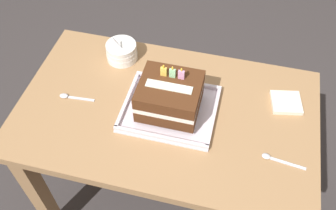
{
  "coord_description": "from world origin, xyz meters",
  "views": [
    {
      "loc": [
        0.21,
        -0.8,
        1.75
      ],
      "look_at": [
        0.01,
        0.0,
        0.73
      ],
      "focal_mm": 39.93,
      "sensor_mm": 36.0,
      "label": 1
    }
  ],
  "objects": [
    {
      "name": "ground_plane",
      "position": [
        0.0,
        0.0,
        0.0
      ],
      "size": [
        8.0,
        8.0,
        0.0
      ],
      "primitive_type": "plane",
      "color": "#383333"
    },
    {
      "name": "serving_spoon_by_bowls",
      "position": [
        0.39,
        -0.11,
        0.7
      ],
      "size": [
        0.14,
        0.03,
        0.01
      ],
      "color": "silver",
      "rests_on": "dining_table"
    },
    {
      "name": "bowl_stack",
      "position": [
        -0.24,
        0.22,
        0.73
      ],
      "size": [
        0.12,
        0.12,
        0.12
      ],
      "color": "white",
      "rests_on": "dining_table"
    },
    {
      "name": "birthday_cake",
      "position": [
        0.01,
        0.0,
        0.78
      ],
      "size": [
        0.21,
        0.19,
        0.16
      ],
      "color": "#4B2814",
      "rests_on": "foil_tray"
    },
    {
      "name": "napkin_pile",
      "position": [
        0.41,
        0.13,
        0.71
      ],
      "size": [
        0.12,
        0.12,
        0.02
      ],
      "color": "silver",
      "rests_on": "dining_table"
    },
    {
      "name": "serving_spoon_near_tray",
      "position": [
        -0.36,
        -0.03,
        0.7
      ],
      "size": [
        0.13,
        0.03,
        0.01
      ],
      "color": "silver",
      "rests_on": "dining_table"
    },
    {
      "name": "foil_tray",
      "position": [
        0.01,
        0.0,
        0.7
      ],
      "size": [
        0.33,
        0.27,
        0.02
      ],
      "color": "silver",
      "rests_on": "dining_table"
    },
    {
      "name": "dining_table",
      "position": [
        0.0,
        0.0,
        0.58
      ],
      "size": [
        1.07,
        0.65,
        0.7
      ],
      "color": "#9E754C",
      "rests_on": "ground_plane"
    }
  ]
}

